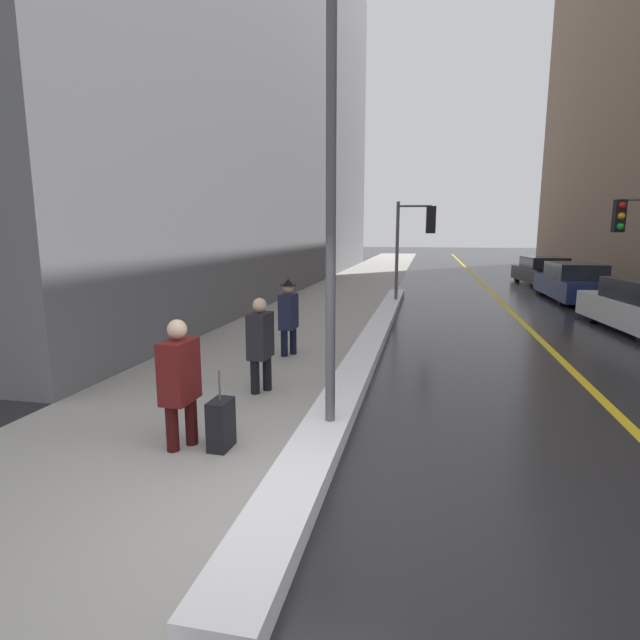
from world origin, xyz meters
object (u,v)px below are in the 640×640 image
at_px(parked_car_black, 543,271).
at_px(rolling_suitcase, 221,425).
at_px(pedestrian_in_fedora, 288,314).
at_px(pedestrian_in_glasses, 180,378).
at_px(lamp_post, 331,168).
at_px(pedestrian_nearside, 260,341).
at_px(traffic_light_near, 418,231).
at_px(traffic_light_far, 633,230).
at_px(parked_car_navy, 573,283).

bearing_deg(parked_car_black, rolling_suitcase, 153.52).
bearing_deg(pedestrian_in_fedora, pedestrian_in_glasses, 1.78).
height_order(lamp_post, pedestrian_nearside, lamp_post).
height_order(lamp_post, traffic_light_near, lamp_post).
xyz_separation_m(traffic_light_far, parked_car_navy, (-0.33, 4.15, -1.91)).
height_order(traffic_light_far, pedestrian_nearside, traffic_light_far).
bearing_deg(pedestrian_nearside, parked_car_black, 158.80).
bearing_deg(rolling_suitcase, traffic_light_far, 145.46).
bearing_deg(traffic_light_far, pedestrian_nearside, 38.25).
height_order(traffic_light_near, traffic_light_far, traffic_light_far).
relative_size(pedestrian_in_glasses, parked_car_black, 0.35).
distance_m(pedestrian_in_fedora, parked_car_black, 18.07).
bearing_deg(lamp_post, parked_car_black, 71.84).
distance_m(traffic_light_near, pedestrian_in_glasses, 12.67).
bearing_deg(traffic_light_near, pedestrian_in_glasses, -109.19).
bearing_deg(lamp_post, parked_car_navy, 65.68).
distance_m(traffic_light_far, parked_car_navy, 4.58).
bearing_deg(parked_car_black, parked_car_navy, 172.60).
relative_size(traffic_light_far, parked_car_navy, 0.73).
distance_m(parked_car_navy, parked_car_black, 5.80).
distance_m(traffic_light_far, pedestrian_in_glasses, 13.70).
xyz_separation_m(lamp_post, rolling_suitcase, (-1.17, -0.65, -2.92)).
bearing_deg(traffic_light_far, traffic_light_near, -23.28).
relative_size(traffic_light_near, parked_car_navy, 0.72).
distance_m(lamp_post, parked_car_navy, 15.75).
height_order(pedestrian_nearside, pedestrian_in_fedora, pedestrian_in_fedora).
relative_size(pedestrian_in_glasses, pedestrian_nearside, 1.02).
height_order(parked_car_navy, rolling_suitcase, parked_car_navy).
xyz_separation_m(traffic_light_near, rolling_suitcase, (-1.93, -12.26, -2.23)).
bearing_deg(pedestrian_nearside, rolling_suitcase, 8.09).
distance_m(lamp_post, parked_car_black, 21.16).
distance_m(lamp_post, pedestrian_in_fedora, 4.78).
bearing_deg(pedestrian_in_glasses, pedestrian_nearside, 175.79).
bearing_deg(pedestrian_in_fedora, lamp_post, 24.76).
height_order(lamp_post, pedestrian_in_fedora, lamp_post).
xyz_separation_m(parked_car_black, rolling_suitcase, (-7.71, -20.60, -0.32)).
bearing_deg(pedestrian_nearside, traffic_light_far, 138.52).
relative_size(lamp_post, parked_car_black, 1.23).
distance_m(lamp_post, traffic_light_near, 11.66).
distance_m(traffic_light_near, pedestrian_in_fedora, 8.30).
distance_m(pedestrian_in_glasses, parked_car_black, 22.23).
bearing_deg(pedestrian_in_glasses, parked_car_black, 160.44).
bearing_deg(traffic_light_near, lamp_post, -101.99).
distance_m(traffic_light_far, pedestrian_nearside, 11.92).
distance_m(traffic_light_near, parked_car_navy, 6.46).
relative_size(lamp_post, traffic_light_far, 1.54).
bearing_deg(traffic_light_far, parked_car_navy, -93.67).
xyz_separation_m(lamp_post, traffic_light_near, (0.77, 11.61, -0.70)).
height_order(parked_car_navy, parked_car_black, parked_car_navy).
xyz_separation_m(traffic_light_near, pedestrian_nearside, (-2.15, -10.16, -1.69)).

